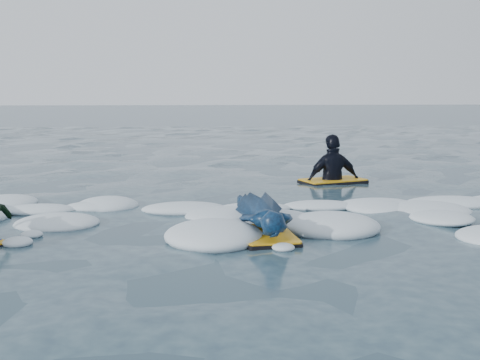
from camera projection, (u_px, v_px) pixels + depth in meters
name	position (u px, v px, depth m)	size (l,w,h in m)	color
ground	(256.00, 238.00, 6.97)	(120.00, 120.00, 0.00)	#1C2F43
foam_band	(249.00, 219.00, 7.99)	(12.00, 3.10, 0.30)	white
prone_woman_unit	(264.00, 216.00, 7.09)	(0.72, 1.68, 0.43)	black
waiting_rider_unit	(333.00, 182.00, 10.92)	(1.32, 1.01, 1.75)	black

